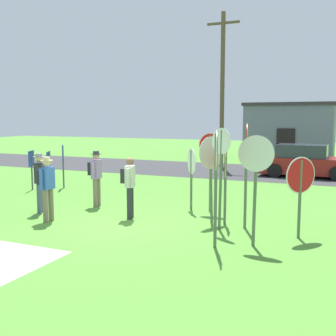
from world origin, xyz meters
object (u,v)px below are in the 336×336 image
object	(u,v)px
parked_car_on_street	(306,162)
stop_sign_tallest	(300,183)
stop_sign_nearest	(191,168)
stop_sign_leaning_right	(211,163)
stop_sign_far_back	(221,163)
info_panel_leftmost	(31,163)
person_on_left	(96,174)
info_panel_rightmost	(63,158)
person_holding_notes	(40,179)
stop_sign_leaning_left	(225,173)
utility_pole	(222,88)
stop_sign_rear_right	(216,167)
stop_sign_center_cluster	(256,170)
stop_sign_rear_left	(246,159)
person_near_signs	(47,184)
person_in_blue	(129,183)
info_panel_middle	(49,164)
stop_sign_low_front	(211,158)

from	to	relation	value
parked_car_on_street	stop_sign_tallest	world-z (taller)	stop_sign_tallest
stop_sign_nearest	stop_sign_leaning_right	bearing A→B (deg)	-49.17
stop_sign_leaning_right	stop_sign_nearest	distance (m)	1.51
stop_sign_far_back	info_panel_leftmost	bearing A→B (deg)	162.62
stop_sign_leaning_right	person_on_left	world-z (taller)	stop_sign_leaning_right
stop_sign_nearest	info_panel_rightmost	world-z (taller)	stop_sign_nearest
stop_sign_tallest	person_holding_notes	size ratio (longest dim) A/B	1.09
person_holding_notes	stop_sign_leaning_left	bearing A→B (deg)	8.72
utility_pole	stop_sign_rear_right	size ratio (longest dim) A/B	3.36
info_panel_leftmost	stop_sign_rear_right	bearing A→B (deg)	-25.09
stop_sign_far_back	stop_sign_tallest	world-z (taller)	stop_sign_far_back
stop_sign_nearest	info_panel_rightmost	distance (m)	6.20
stop_sign_center_cluster	stop_sign_rear_right	size ratio (longest dim) A/B	0.95
stop_sign_leaning_left	stop_sign_nearest	world-z (taller)	stop_sign_leaning_left
stop_sign_rear_left	info_panel_rightmost	bearing A→B (deg)	158.95
stop_sign_tallest	person_holding_notes	bearing A→B (deg)	-177.51
stop_sign_rear_left	stop_sign_leaning_left	size ratio (longest dim) A/B	1.32
utility_pole	info_panel_leftmost	bearing A→B (deg)	-114.08
person_near_signs	person_in_blue	xyz separation A→B (m)	(1.84, 1.18, -0.03)
info_panel_middle	stop_sign_far_back	bearing A→B (deg)	-18.86
info_panel_rightmost	utility_pole	bearing A→B (deg)	68.28
person_holding_notes	stop_sign_nearest	bearing A→B (deg)	28.29
stop_sign_leaning_left	person_on_left	xyz separation A→B (m)	(-4.30, 0.56, -0.34)
info_panel_rightmost	stop_sign_low_front	bearing A→B (deg)	-13.60
stop_sign_rear_left	stop_sign_rear_right	world-z (taller)	stop_sign_rear_left
stop_sign_leaning_left	stop_sign_leaning_right	xyz separation A→B (m)	(-0.44, 0.17, 0.22)
stop_sign_rear_left	parked_car_on_street	bearing A→B (deg)	87.36
person_on_left	info_panel_middle	xyz separation A→B (m)	(-3.03, 1.45, 0.03)
stop_sign_leaning_left	stop_sign_tallest	size ratio (longest dim) A/B	1.05
stop_sign_far_back	person_in_blue	xyz separation A→B (m)	(-2.62, 0.10, -0.69)
stop_sign_far_back	person_in_blue	world-z (taller)	stop_sign_far_back
stop_sign_far_back	utility_pole	bearing A→B (deg)	106.33
parked_car_on_street	person_near_signs	world-z (taller)	person_near_signs
stop_sign_leaning_right	person_near_signs	world-z (taller)	stop_sign_leaning_right
person_in_blue	parked_car_on_street	bearing A→B (deg)	70.95
stop_sign_leaning_left	info_panel_rightmost	xyz separation A→B (m)	(-7.39, 2.92, -0.17)
stop_sign_tallest	stop_sign_leaning_right	bearing A→B (deg)	163.91
info_panel_leftmost	parked_car_on_street	bearing A→B (deg)	40.91
stop_sign_nearest	info_panel_leftmost	distance (m)	6.86
stop_sign_tallest	info_panel_rightmost	xyz separation A→B (m)	(-9.29, 3.42, -0.10)
info_panel_leftmost	stop_sign_center_cluster	bearing A→B (deg)	-20.83
parked_car_on_street	info_panel_middle	bearing A→B (deg)	-136.02
stop_sign_leaning_right	person_near_signs	bearing A→B (deg)	-156.25
stop_sign_leaning_left	info_panel_middle	bearing A→B (deg)	164.68
person_holding_notes	info_panel_leftmost	world-z (taller)	person_holding_notes
stop_sign_center_cluster	stop_sign_rear_left	world-z (taller)	stop_sign_rear_left
parked_car_on_street	stop_sign_center_cluster	bearing A→B (deg)	-89.80
stop_sign_leaning_right	stop_sign_nearest	bearing A→B (deg)	130.83
utility_pole	stop_sign_nearest	size ratio (longest dim) A/B	4.51
stop_sign_center_cluster	stop_sign_nearest	world-z (taller)	stop_sign_center_cluster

